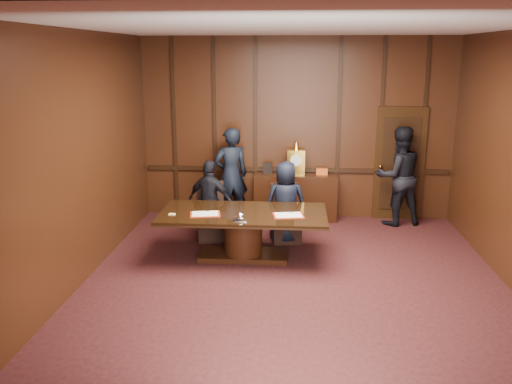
# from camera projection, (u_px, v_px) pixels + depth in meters

# --- Properties ---
(room) EXTENTS (7.00, 7.04, 3.50)m
(room) POSITION_uv_depth(u_px,v_px,m) (301.00, 165.00, 7.25)
(room) COLOR black
(room) RESTS_ON ground
(sideboard) EXTENTS (1.60, 0.45, 1.54)m
(sideboard) POSITION_uv_depth(u_px,v_px,m) (295.00, 195.00, 10.58)
(sideboard) COLOR black
(sideboard) RESTS_ON ground
(conference_table) EXTENTS (2.62, 1.32, 0.76)m
(conference_table) POSITION_uv_depth(u_px,v_px,m) (243.00, 227.00, 8.55)
(conference_table) COLOR black
(conference_table) RESTS_ON ground
(folder_left) EXTENTS (0.51, 0.41, 0.02)m
(folder_left) POSITION_uv_depth(u_px,v_px,m) (205.00, 214.00, 8.35)
(folder_left) COLOR #AF2510
(folder_left) RESTS_ON conference_table
(folder_right) EXTENTS (0.51, 0.40, 0.02)m
(folder_right) POSITION_uv_depth(u_px,v_px,m) (288.00, 215.00, 8.29)
(folder_right) COLOR #AF2510
(folder_right) RESTS_ON conference_table
(inkstand) EXTENTS (0.20, 0.14, 0.12)m
(inkstand) POSITION_uv_depth(u_px,v_px,m) (240.00, 217.00, 8.04)
(inkstand) COLOR white
(inkstand) RESTS_ON conference_table
(notepad) EXTENTS (0.10, 0.07, 0.01)m
(notepad) POSITION_uv_depth(u_px,v_px,m) (172.00, 214.00, 8.35)
(notepad) COLOR #F6DC78
(notepad) RESTS_ON conference_table
(chair_left) EXTENTS (0.58, 0.58, 0.99)m
(chair_left) POSITION_uv_depth(u_px,v_px,m) (211.00, 223.00, 9.49)
(chair_left) COLOR black
(chair_left) RESTS_ON ground
(chair_right) EXTENTS (0.57, 0.57, 0.99)m
(chair_right) POSITION_uv_depth(u_px,v_px,m) (285.00, 224.00, 9.40)
(chair_right) COLOR black
(chair_right) RESTS_ON ground
(signatory_left) EXTENTS (0.90, 0.60, 1.41)m
(signatory_left) POSITION_uv_depth(u_px,v_px,m) (210.00, 201.00, 9.32)
(signatory_left) COLOR black
(signatory_left) RESTS_ON ground
(signatory_right) EXTENTS (0.73, 0.52, 1.42)m
(signatory_right) POSITION_uv_depth(u_px,v_px,m) (286.00, 202.00, 9.22)
(signatory_right) COLOR black
(signatory_right) RESTS_ON ground
(witness_left) EXTENTS (0.78, 0.66, 1.83)m
(witness_left) POSITION_uv_depth(u_px,v_px,m) (231.00, 175.00, 10.36)
(witness_left) COLOR black
(witness_left) RESTS_ON ground
(witness_right) EXTENTS (1.06, 0.91, 1.87)m
(witness_right) POSITION_uv_depth(u_px,v_px,m) (398.00, 176.00, 10.17)
(witness_right) COLOR black
(witness_right) RESTS_ON ground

